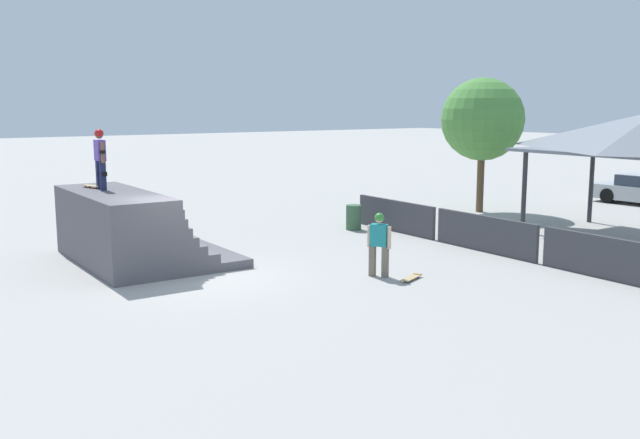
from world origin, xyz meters
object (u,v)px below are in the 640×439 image
Objects in this scene: bystander_walking at (379,239)px; trash_bin at (354,217)px; skater_on_deck at (100,155)px; tree_far_back at (483,120)px; skateboard_on_ground at (412,277)px; skateboard_on_deck at (93,186)px.

bystander_walking reaches higher than trash_bin.
skater_on_deck is 1.02× the size of bystander_walking.
bystander_walking is 0.30× the size of tree_far_back.
tree_far_back reaches higher than bystander_walking.
skater_on_deck reaches higher than trash_bin.
trash_bin reaches higher than skateboard_on_ground.
trash_bin is (0.56, 8.58, -1.57)m from skateboard_on_deck.
skateboard_on_deck is at bearing -90.29° from tree_far_back.
trash_bin is (0.08, 8.50, -2.45)m from skater_on_deck.
tree_far_back reaches higher than skater_on_deck.
bystander_walking is (6.27, 5.11, -1.05)m from skateboard_on_deck.
bystander_walking is 1.23m from skateboard_on_ground.
skateboard_on_ground is at bearing -25.05° from trash_bin.
skateboard_on_deck is 0.16× the size of tree_far_back.
skater_on_deck is 1.93× the size of trash_bin.
tree_far_back is 7.35m from trash_bin.
tree_far_back is at bearing 12.33° from skateboard_on_ground.
tree_far_back reaches higher than skateboard_on_ground.
bystander_walking is 12.13m from tree_far_back.
bystander_walking is at bearing 42.48° from skater_on_deck.
skateboard_on_deck is (-0.48, -0.08, -0.88)m from skater_on_deck.
tree_far_back is (-6.20, 10.07, 2.69)m from bystander_walking.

